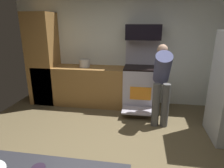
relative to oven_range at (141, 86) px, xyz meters
The scene contains 8 objects.
ground_plane 2.07m from the oven_range, 101.59° to the right, with size 5.20×4.80×0.02m, color brown.
wall_back 0.96m from the oven_range, 137.13° to the left, with size 5.20×0.12×2.60m, color silver.
lower_cabinet_run 1.30m from the oven_range, behind, with size 2.40×0.60×0.90m, color olive.
cabinet_column 2.37m from the oven_range, behind, with size 0.60×0.60×2.10m, color olive.
oven_range is the anchor object (origin of this frame).
microwave 1.18m from the oven_range, 90.00° to the left, with size 0.74×0.38×0.32m, color black.
person_cook 0.85m from the oven_range, 60.49° to the right, with size 0.31×0.64×1.48m.
stock_pot 1.39m from the oven_range, behind, with size 0.24×0.24×0.18m, color beige.
Camera 1 is at (0.42, -2.25, 1.85)m, focal length 31.14 mm.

